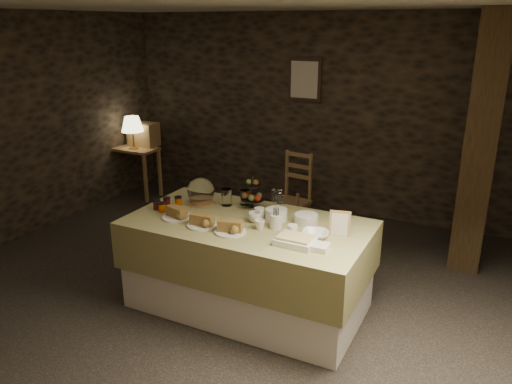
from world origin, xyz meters
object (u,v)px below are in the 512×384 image
at_px(buffet_table, 248,259).
at_px(wine_rack, 143,134).
at_px(fruit_stand, 252,196).
at_px(table_lamp, 132,124).
at_px(chair, 294,190).
at_px(timber_column, 480,147).
at_px(console_table, 134,156).

bearing_deg(buffet_table, wine_rack, 142.86).
bearing_deg(fruit_stand, table_lamp, 149.59).
xyz_separation_m(wine_rack, fruit_stand, (2.73, -1.83, 0.04)).
height_order(wine_rack, chair, wine_rack).
relative_size(table_lamp, chair, 0.69).
relative_size(chair, timber_column, 0.26).
height_order(chair, fruit_stand, fruit_stand).
xyz_separation_m(buffet_table, timber_column, (1.68, 1.72, 0.83)).
distance_m(console_table, table_lamp, 0.49).
height_order(wine_rack, timber_column, timber_column).
bearing_deg(fruit_stand, console_table, 149.27).
xyz_separation_m(buffet_table, wine_rack, (-2.85, 2.16, 0.43)).
xyz_separation_m(wine_rack, chair, (2.37, 0.06, -0.52)).
relative_size(buffet_table, table_lamp, 4.46).
relative_size(buffet_table, console_table, 2.83).
xyz_separation_m(table_lamp, timber_column, (4.54, -0.21, 0.21)).
distance_m(timber_column, fruit_stand, 2.31).
distance_m(table_lamp, fruit_stand, 3.17).
bearing_deg(wine_rack, buffet_table, -37.14).
xyz_separation_m(chair, fruit_stand, (0.36, -1.89, 0.56)).
distance_m(chair, timber_column, 2.40).
height_order(buffet_table, table_lamp, table_lamp).
relative_size(buffet_table, wine_rack, 4.96).
bearing_deg(buffet_table, timber_column, 45.69).
bearing_deg(fruit_stand, timber_column, 37.77).
height_order(table_lamp, timber_column, timber_column).
height_order(chair, timber_column, timber_column).
bearing_deg(chair, timber_column, -6.40).
xyz_separation_m(table_lamp, chair, (2.37, 0.29, -0.70)).
height_order(console_table, table_lamp, table_lamp).
bearing_deg(console_table, table_lamp, -45.00).
relative_size(table_lamp, timber_column, 0.18).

